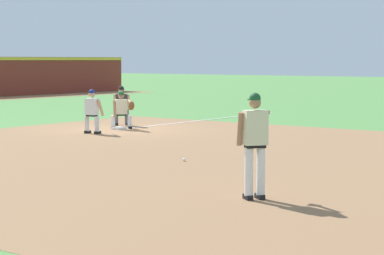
{
  "coord_description": "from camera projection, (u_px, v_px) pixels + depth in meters",
  "views": [
    {
      "loc": [
        -19.11,
        -17.56,
        2.43
      ],
      "look_at": [
        -5.76,
        -7.51,
        0.9
      ],
      "focal_mm": 70.0,
      "sensor_mm": 36.0,
      "label": 1
    }
  ],
  "objects": [
    {
      "name": "ground_plane",
      "position": [
        119.0,
        130.0,
        25.95
      ],
      "size": [
        160.0,
        160.0,
        0.0
      ],
      "primitive_type": "plane",
      "color": "#518942"
    },
    {
      "name": "infield_dirt_patch",
      "position": [
        164.0,
        153.0,
        19.46
      ],
      "size": [
        18.0,
        18.0,
        0.01
      ],
      "primitive_type": "cube",
      "color": "#936B47",
      "rests_on": "ground"
    },
    {
      "name": "foul_line_stripe",
      "position": [
        206.0,
        120.0,
        30.08
      ],
      "size": [
        10.38,
        0.1,
        0.0
      ],
      "primitive_type": "cube",
      "color": "white",
      "rests_on": "ground"
    },
    {
      "name": "first_base_bag",
      "position": [
        119.0,
        128.0,
        25.94
      ],
      "size": [
        0.38,
        0.38,
        0.09
      ],
      "primitive_type": "cube",
      "color": "white",
      "rests_on": "ground"
    },
    {
      "name": "baseball",
      "position": [
        184.0,
        160.0,
        17.87
      ],
      "size": [
        0.07,
        0.07,
        0.07
      ],
      "primitive_type": "sphere",
      "color": "white",
      "rests_on": "ground"
    },
    {
      "name": "pitcher",
      "position": [
        255.0,
        139.0,
        12.92
      ],
      "size": [
        0.85,
        0.55,
        1.86
      ],
      "color": "black",
      "rests_on": "ground"
    },
    {
      "name": "first_baseman",
      "position": [
        122.0,
        108.0,
        26.06
      ],
      "size": [
        0.72,
        1.09,
        1.34
      ],
      "color": "black",
      "rests_on": "ground"
    },
    {
      "name": "baserunner",
      "position": [
        92.0,
        110.0,
        24.46
      ],
      "size": [
        0.51,
        0.64,
        1.46
      ],
      "color": "black",
      "rests_on": "ground"
    },
    {
      "name": "umpire",
      "position": [
        121.0,
        104.0,
        27.54
      ],
      "size": [
        0.68,
        0.66,
        1.46
      ],
      "color": "black",
      "rests_on": "ground"
    }
  ]
}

